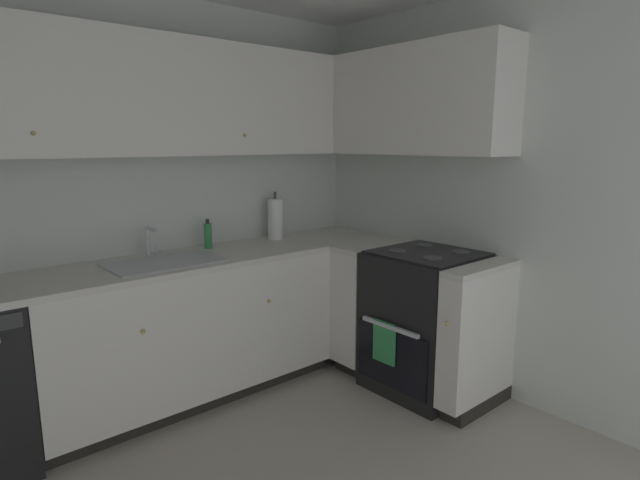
# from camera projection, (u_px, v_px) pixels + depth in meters

# --- Properties ---
(wall_back) EXTENTS (3.99, 0.05, 2.46)m
(wall_back) POSITION_uv_depth(u_px,v_px,m) (86.00, 203.00, 2.99)
(wall_back) COLOR silver
(wall_back) RESTS_ON ground_plane
(wall_right) EXTENTS (0.05, 3.37, 2.46)m
(wall_right) POSITION_uv_depth(u_px,v_px,m) (526.00, 203.00, 3.02)
(wall_right) COLOR silver
(wall_right) RESTS_ON ground_plane
(lower_cabinets_back) EXTENTS (1.81, 0.62, 0.86)m
(lower_cabinets_back) POSITION_uv_depth(u_px,v_px,m) (188.00, 331.00, 3.18)
(lower_cabinets_back) COLOR silver
(lower_cabinets_back) RESTS_ON ground_plane
(countertop_back) EXTENTS (3.01, 0.60, 0.03)m
(countertop_back) POSITION_uv_depth(u_px,v_px,m) (184.00, 261.00, 3.10)
(countertop_back) COLOR beige
(countertop_back) RESTS_ON lower_cabinets_back
(lower_cabinets_right) EXTENTS (0.62, 1.04, 0.86)m
(lower_cabinets_right) POSITION_uv_depth(u_px,v_px,m) (407.00, 318.00, 3.40)
(lower_cabinets_right) COLOR silver
(lower_cabinets_right) RESTS_ON ground_plane
(countertop_right) EXTENTS (0.60, 1.04, 0.03)m
(countertop_right) POSITION_uv_depth(u_px,v_px,m) (409.00, 253.00, 3.32)
(countertop_right) COLOR beige
(countertop_right) RESTS_ON lower_cabinets_right
(oven_range) EXTENTS (0.68, 0.62, 1.04)m
(oven_range) POSITION_uv_depth(u_px,v_px,m) (426.00, 320.00, 3.31)
(oven_range) COLOR black
(oven_range) RESTS_ON ground_plane
(upper_cabinets_back) EXTENTS (2.69, 0.34, 0.68)m
(upper_cabinets_back) POSITION_uv_depth(u_px,v_px,m) (139.00, 96.00, 2.92)
(upper_cabinets_back) COLOR silver
(upper_cabinets_right) EXTENTS (0.32, 1.59, 0.68)m
(upper_cabinets_right) POSITION_uv_depth(u_px,v_px,m) (399.00, 102.00, 3.41)
(upper_cabinets_right) COLOR silver
(sink) EXTENTS (0.64, 0.40, 0.10)m
(sink) POSITION_uv_depth(u_px,v_px,m) (165.00, 269.00, 2.99)
(sink) COLOR #B7B7BC
(sink) RESTS_ON countertop_back
(faucet) EXTENTS (0.07, 0.16, 0.19)m
(faucet) POSITION_uv_depth(u_px,v_px,m) (150.00, 238.00, 3.12)
(faucet) COLOR silver
(faucet) RESTS_ON countertop_back
(soap_bottle) EXTENTS (0.05, 0.05, 0.19)m
(soap_bottle) POSITION_uv_depth(u_px,v_px,m) (208.00, 235.00, 3.38)
(soap_bottle) COLOR #338C4C
(soap_bottle) RESTS_ON countertop_back
(paper_towel_roll) EXTENTS (0.11, 0.11, 0.35)m
(paper_towel_roll) POSITION_uv_depth(u_px,v_px,m) (275.00, 219.00, 3.69)
(paper_towel_roll) COLOR white
(paper_towel_roll) RESTS_ON countertop_back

